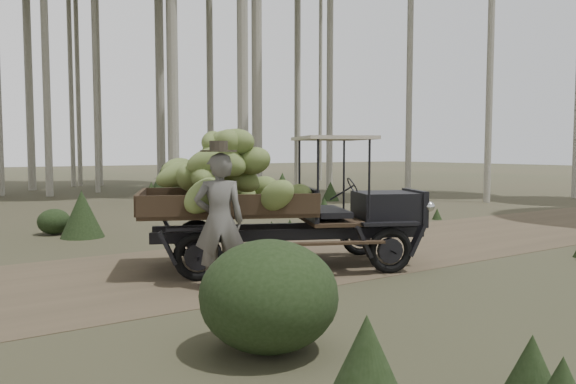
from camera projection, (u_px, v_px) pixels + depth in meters
name	position (u px, v px, depth m)	size (l,w,h in m)	color
ground	(349.00, 251.00, 10.38)	(120.00, 120.00, 0.00)	#473D2B
dirt_track	(349.00, 250.00, 10.38)	(70.00, 4.00, 0.01)	brown
banana_truck	(256.00, 186.00, 8.76)	(4.68, 3.13, 2.25)	black
farmer	(219.00, 219.00, 7.46)	(0.78, 0.66, 1.98)	#56544F
undergrowth	(270.00, 222.00, 10.29)	(21.00, 23.61, 1.30)	#233319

